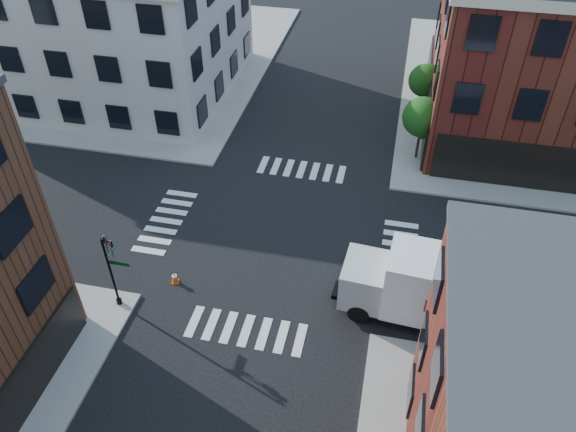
# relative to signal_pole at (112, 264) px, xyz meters

# --- Properties ---
(ground) EXTENTS (120.00, 120.00, 0.00)m
(ground) POSITION_rel_signal_pole_xyz_m (6.72, 6.68, -2.86)
(ground) COLOR black
(ground) RESTS_ON ground
(sidewalk_nw) EXTENTS (30.00, 30.00, 0.15)m
(sidewalk_nw) POSITION_rel_signal_pole_xyz_m (-14.28, 27.68, -2.78)
(sidewalk_nw) COLOR gray
(sidewalk_nw) RESTS_ON ground
(building_nw) EXTENTS (22.00, 16.00, 11.00)m
(building_nw) POSITION_rel_signal_pole_xyz_m (-12.28, 22.68, 2.64)
(building_nw) COLOR #B9B4A9
(building_nw) RESTS_ON ground
(tree_near) EXTENTS (2.69, 2.69, 4.49)m
(tree_near) POSITION_rel_signal_pole_xyz_m (14.28, 16.65, 0.30)
(tree_near) COLOR black
(tree_near) RESTS_ON ground
(tree_far) EXTENTS (2.43, 2.43, 4.07)m
(tree_far) POSITION_rel_signal_pole_xyz_m (14.28, 22.65, 0.02)
(tree_far) COLOR black
(tree_far) RESTS_ON ground
(signal_pole) EXTENTS (1.29, 1.24, 4.60)m
(signal_pole) POSITION_rel_signal_pole_xyz_m (0.00, 0.00, 0.00)
(signal_pole) COLOR black
(signal_pole) RESTS_ON ground
(box_truck) EXTENTS (9.06, 3.29, 4.03)m
(box_truck) POSITION_rel_signal_pole_xyz_m (15.53, 2.45, -0.76)
(box_truck) COLOR silver
(box_truck) RESTS_ON ground
(traffic_cone) EXTENTS (0.48, 0.48, 0.72)m
(traffic_cone) POSITION_rel_signal_pole_xyz_m (2.12, 2.01, -2.51)
(traffic_cone) COLOR #CD4709
(traffic_cone) RESTS_ON ground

